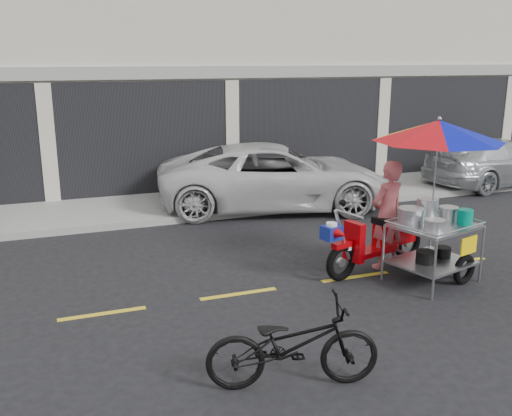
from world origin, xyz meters
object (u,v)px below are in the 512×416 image
object	(u,v)px
near_bicycle	(293,344)
food_vendor_rig	(418,177)
silver_pickup	(499,162)
white_pickup	(276,176)

from	to	relation	value
near_bicycle	food_vendor_rig	distance (m)	4.08
silver_pickup	food_vendor_rig	size ratio (longest dim) A/B	1.52
white_pickup	near_bicycle	world-z (taller)	white_pickup
silver_pickup	near_bicycle	distance (m)	11.89
silver_pickup	food_vendor_rig	bearing A→B (deg)	122.54
silver_pickup	food_vendor_rig	xyz separation A→B (m)	(-6.27, -4.92, 0.98)
food_vendor_rig	silver_pickup	bearing A→B (deg)	22.08
white_pickup	food_vendor_rig	size ratio (longest dim) A/B	1.83
food_vendor_rig	near_bicycle	bearing A→B (deg)	-159.56
silver_pickup	near_bicycle	size ratio (longest dim) A/B	2.42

